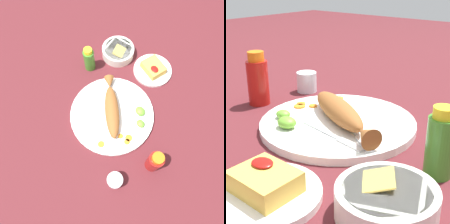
{
  "view_description": "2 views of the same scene",
  "coord_description": "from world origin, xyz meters",
  "views": [
    {
      "loc": [
        0.31,
        -0.19,
        0.91
      ],
      "look_at": [
        0.0,
        0.0,
        0.04
      ],
      "focal_mm": 35.0,
      "sensor_mm": 36.0,
      "label": 1
    },
    {
      "loc": [
        -0.48,
        0.57,
        0.34
      ],
      "look_at": [
        0.0,
        0.0,
        0.04
      ],
      "focal_mm": 55.0,
      "sensor_mm": 36.0,
      "label": 2
    }
  ],
  "objects": [
    {
      "name": "ground_plane",
      "position": [
        0.0,
        0.0,
        0.0
      ],
      "size": [
        4.0,
        4.0,
        0.0
      ],
      "primitive_type": "plane",
      "color": "#561E23"
    },
    {
      "name": "carrot_slice_far",
      "position": [
        0.11,
        -0.02,
        0.02
      ],
      "size": [
        0.02,
        0.02,
        0.0
      ],
      "primitive_type": "cylinder",
      "color": "orange",
      "rests_on": "main_plate"
    },
    {
      "name": "fried_fish",
      "position": [
        -0.02,
        0.01,
        0.04
      ],
      "size": [
        0.28,
        0.18,
        0.05
      ],
      "rotation": [
        0.0,
        0.0,
        -0.48
      ],
      "color": "#935628",
      "rests_on": "main_plate"
    },
    {
      "name": "carrot_slice_near",
      "position": [
        0.09,
        -0.11,
        0.02
      ],
      "size": [
        0.03,
        0.03,
        0.0
      ],
      "primitive_type": "cylinder",
      "color": "orange",
      "rests_on": "main_plate"
    },
    {
      "name": "lime_wedge_main",
      "position": [
        0.11,
        0.08,
        0.03
      ],
      "size": [
        0.04,
        0.03,
        0.02
      ],
      "primitive_type": "ellipsoid",
      "color": "#6BB233",
      "rests_on": "main_plate"
    },
    {
      "name": "fork_near",
      "position": [
        -0.09,
        0.04,
        0.02
      ],
      "size": [
        0.16,
        0.12,
        0.0
      ],
      "rotation": [
        0.0,
        0.0,
        8.82
      ],
      "color": "silver",
      "rests_on": "main_plate"
    },
    {
      "name": "carrot_slice_mid",
      "position": [
        0.13,
        -0.0,
        0.02
      ],
      "size": [
        0.03,
        0.03,
        0.0
      ],
      "primitive_type": "cylinder",
      "color": "orange",
      "rests_on": "main_plate"
    },
    {
      "name": "hot_sauce_bottle_red",
      "position": [
        0.27,
        0.02,
        0.07
      ],
      "size": [
        0.06,
        0.06,
        0.15
      ],
      "color": "#B21914",
      "rests_on": "ground_plane"
    },
    {
      "name": "main_plate",
      "position": [
        0.0,
        0.0,
        0.01
      ],
      "size": [
        0.37,
        0.37,
        0.02
      ],
      "primitive_type": "cylinder",
      "color": "white",
      "rests_on": "ground_plane"
    },
    {
      "name": "carrot_slice_extra",
      "position": [
        0.14,
        -0.02,
        0.02
      ],
      "size": [
        0.02,
        0.02,
        0.0
      ],
      "primitive_type": "cylinder",
      "color": "orange",
      "rests_on": "main_plate"
    },
    {
      "name": "fork_far",
      "position": [
        -0.06,
        0.08,
        0.02
      ],
      "size": [
        0.19,
        0.04,
        0.0
      ],
      "rotation": [
        0.0,
        0.0,
        9.29
      ],
      "color": "silver",
      "rests_on": "main_plate"
    },
    {
      "name": "fries_pile",
      "position": [
        -0.09,
        0.29,
        0.03
      ],
      "size": [
        0.1,
        0.08,
        0.04
      ],
      "color": "gold",
      "rests_on": "side_plate_fries"
    },
    {
      "name": "guacamole_bowl",
      "position": [
        -0.26,
        0.2,
        0.03
      ],
      "size": [
        0.16,
        0.16,
        0.06
      ],
      "color": "white",
      "rests_on": "ground_plane"
    },
    {
      "name": "side_plate_fries",
      "position": [
        -0.09,
        0.29,
        0.01
      ],
      "size": [
        0.18,
        0.18,
        0.01
      ],
      "primitive_type": "cylinder",
      "color": "white",
      "rests_on": "ground_plane"
    },
    {
      "name": "salt_cup",
      "position": [
        0.25,
        -0.14,
        0.03
      ],
      "size": [
        0.06,
        0.06,
        0.06
      ],
      "color": "silver",
      "rests_on": "ground_plane"
    },
    {
      "name": "lime_wedge_side",
      "position": [
        0.06,
        0.11,
        0.03
      ],
      "size": [
        0.05,
        0.04,
        0.03
      ],
      "primitive_type": "ellipsoid",
      "color": "#6BB233",
      "rests_on": "main_plate"
    },
    {
      "name": "hot_sauce_bottle_green",
      "position": [
        -0.27,
        0.05,
        0.06
      ],
      "size": [
        0.05,
        0.05,
        0.13
      ],
      "color": "#3D8428",
      "rests_on": "ground_plane"
    }
  ]
}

